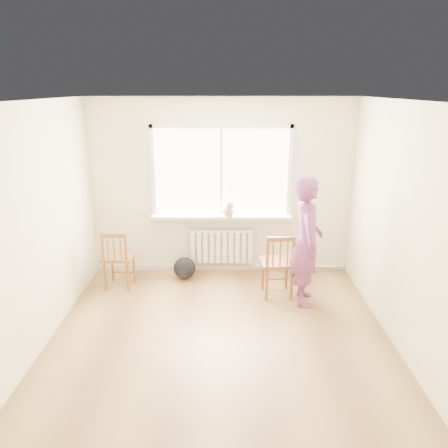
{
  "coord_description": "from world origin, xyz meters",
  "views": [
    {
      "loc": [
        0.07,
        -4.28,
        2.83
      ],
      "look_at": [
        0.04,
        1.2,
        1.1
      ],
      "focal_mm": 35.0,
      "sensor_mm": 36.0,
      "label": 1
    }
  ],
  "objects_px": {
    "chair_right": "(278,265)",
    "backpack": "(185,268)",
    "chair_left": "(118,259)",
    "person": "(307,241)",
    "cat": "(229,209)"
  },
  "relations": [
    {
      "from": "chair_right",
      "to": "backpack",
      "type": "xyz_separation_m",
      "value": [
        -1.36,
        0.59,
        -0.3
      ]
    },
    {
      "from": "chair_left",
      "to": "chair_right",
      "type": "xyz_separation_m",
      "value": [
        2.29,
        -0.26,
        0.02
      ]
    },
    {
      "from": "person",
      "to": "backpack",
      "type": "distance_m",
      "value": 1.99
    },
    {
      "from": "cat",
      "to": "person",
      "type": "bearing_deg",
      "value": -48.67
    },
    {
      "from": "chair_right",
      "to": "cat",
      "type": "relative_size",
      "value": 2.05
    },
    {
      "from": "cat",
      "to": "backpack",
      "type": "distance_m",
      "value": 1.14
    },
    {
      "from": "chair_left",
      "to": "chair_right",
      "type": "bearing_deg",
      "value": 177.57
    },
    {
      "from": "person",
      "to": "backpack",
      "type": "xyz_separation_m",
      "value": [
        -1.71,
        0.74,
        -0.7
      ]
    },
    {
      "from": "person",
      "to": "chair_right",
      "type": "bearing_deg",
      "value": 69.27
    },
    {
      "from": "chair_right",
      "to": "person",
      "type": "height_order",
      "value": "person"
    },
    {
      "from": "chair_left",
      "to": "backpack",
      "type": "bearing_deg",
      "value": -156.27
    },
    {
      "from": "chair_left",
      "to": "cat",
      "type": "distance_m",
      "value": 1.79
    },
    {
      "from": "chair_right",
      "to": "backpack",
      "type": "relative_size",
      "value": 2.71
    },
    {
      "from": "chair_right",
      "to": "cat",
      "type": "xyz_separation_m",
      "value": [
        -0.68,
        0.74,
        0.61
      ]
    },
    {
      "from": "person",
      "to": "cat",
      "type": "xyz_separation_m",
      "value": [
        -1.03,
        0.89,
        0.2
      ]
    }
  ]
}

